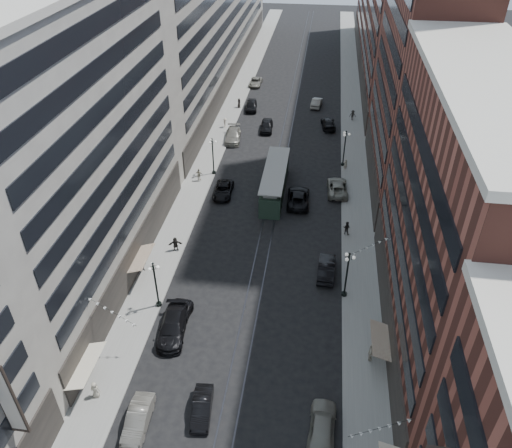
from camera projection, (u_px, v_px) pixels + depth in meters
The scene contains 40 objects.
ground at pixel (281, 162), 74.94m from camera, with size 220.00×220.00×0.00m, color black.
sidewalk_west at pixel (222, 129), 84.20m from camera, with size 4.00×180.00×0.15m, color gray.
sidewalk_east at pixel (353, 137), 81.76m from camera, with size 4.00×180.00×0.15m, color gray.
rail_west at pixel (282, 133), 83.09m from camera, with size 0.12×180.00×0.02m, color #2D2D33.
rail_east at pixel (291, 134), 82.94m from camera, with size 0.12×180.00×0.02m, color #2D2D33.
building_west_mid at pixel (78, 154), 46.90m from camera, with size 8.00×36.00×28.00m, color #A8A395.
building_west_far at pixel (214, 12), 98.41m from camera, with size 8.00×90.00×26.00m, color #A8A395.
building_east_mid at pixel (457, 231), 40.25m from camera, with size 8.00×30.00×24.00m, color brown.
building_east_tower at pixel (429, 27), 57.68m from camera, with size 8.00×26.00×42.00m, color brown.
building_east_far at pixel (386, 12), 102.50m from camera, with size 8.00×72.00×24.00m, color brown.
lamppost_sw_far at pixel (156, 283), 48.30m from camera, with size 1.03×1.14×5.52m.
lamppost_sw_mid at pixel (213, 155), 70.12m from camera, with size 1.03×1.14×5.52m.
lamppost_se_far at pixel (347, 273), 49.49m from camera, with size 1.03×1.14×5.52m.
lamppost_se_mid at pixel (345, 147), 72.13m from camera, with size 1.03×1.14×5.52m.
streetcar at pixel (275, 182), 66.77m from camera, with size 2.90×13.12×3.63m.
car_1 at pixel (138, 419), 38.92m from camera, with size 1.61×4.62×1.52m, color slate.
car_2 at pixel (176, 317), 47.91m from camera, with size 2.21×4.79×1.33m, color black.
car_4 at pixel (322, 426), 38.32m from camera, with size 2.05×5.09×1.73m, color slate.
car_5 at pixel (202, 407), 39.83m from camera, with size 1.48×4.24×1.40m, color black.
pedestrian_1 at pixel (95, 390), 40.88m from camera, with size 0.80×0.43×1.63m, color #AAA38D.
pedestrian_2 at pixel (142, 264), 53.84m from camera, with size 0.83×0.46×1.71m, color black.
pedestrian_4 at pixel (371, 353), 43.88m from camera, with size 1.09×0.50×1.87m, color #BCB29C.
car_7 at pixel (223, 190), 66.95m from camera, with size 2.37×5.15×1.43m, color black.
car_8 at pixel (233, 135), 80.48m from camera, with size 2.41×5.92×1.72m, color slate.
car_9 at pixel (251, 105), 90.86m from camera, with size 2.00×4.98×1.70m, color black.
car_10 at pixel (326, 268), 53.60m from camera, with size 1.76×5.04×1.66m, color black.
car_11 at pixel (337, 187), 67.42m from camera, with size 2.64×5.72×1.59m, color gray.
car_12 at pixel (328, 123), 84.53m from camera, with size 2.18×5.37×1.56m, color black.
car_13 at pixel (267, 126), 83.58m from camera, with size 1.99×4.96×1.69m, color black.
car_14 at pixel (317, 102), 92.16m from camera, with size 1.65×4.72×1.56m, color gray.
pedestrian_5 at pixel (175, 244), 56.80m from camera, with size 1.59×0.46×1.72m, color black.
pedestrian_6 at pixel (199, 175), 69.63m from camera, with size 1.08×0.49×1.84m, color #ADA68F.
pedestrian_7 at pixel (347, 228), 59.31m from camera, with size 0.85×0.47×1.76m, color black.
pedestrian_8 at pixel (345, 164), 72.26m from camera, with size 0.62×0.40×1.69m, color #A19B85.
pedestrian_9 at pixel (353, 115), 86.70m from camera, with size 1.16×0.48×1.79m, color black.
car_extra_0 at pixel (298, 198), 65.19m from camera, with size 2.79×6.06×1.68m, color black.
car_extra_1 at pixel (256, 82), 101.35m from camera, with size 2.30×4.98×1.38m, color slate.
car_extra_2 at pixel (173, 327), 46.62m from camera, with size 2.39×5.89×1.71m, color black.
pedestrian_extra_1 at pixel (239, 103), 91.42m from camera, with size 0.82×0.45×1.68m, color black.
pedestrian_extra_2 at pixel (225, 123), 84.40m from camera, with size 1.03×0.42×1.59m, color #BEB29D.
Camera 1 is at (5.34, -6.44, 35.70)m, focal length 35.00 mm.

